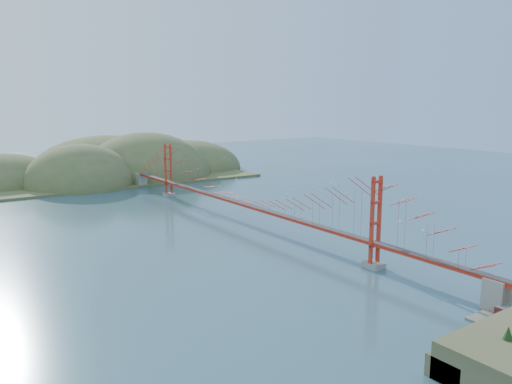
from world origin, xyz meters
TOP-DOWN VIEW (x-y plane):
  - ground at (0.00, 0.00)m, footprint 320.00×320.00m
  - bridge at (0.00, 0.18)m, footprint 2.20×94.40m
  - far_headlands at (2.21, 68.52)m, footprint 84.00×58.00m
  - sailboat_16 at (15.67, 6.07)m, footprint 0.60×0.60m
  - sailboat_10 at (20.35, -22.10)m, footprint 0.52×0.61m
  - sailboat_3 at (22.80, 16.25)m, footprint 0.50×0.41m
  - sailboat_2 at (22.19, -15.95)m, footprint 0.68×0.68m
  - sailboat_8 at (34.62, 9.60)m, footprint 0.64×0.54m
  - sailboat_9 at (41.69, 22.02)m, footprint 0.69×0.69m
  - sailboat_1 at (17.24, -2.82)m, footprint 0.54×0.54m
  - sailboat_4 at (38.64, -3.18)m, footprint 0.57×0.57m
  - sailboat_14 at (17.28, -13.74)m, footprint 0.62×0.62m
  - sailboat_0 at (10.98, -2.96)m, footprint 0.47×0.51m
  - sailboat_12 at (25.49, 42.00)m, footprint 0.59×0.47m
  - sailboat_17 at (33.46, 19.60)m, footprint 0.57×0.55m
  - sailboat_15 at (40.94, 19.04)m, footprint 0.59×0.59m
  - sailboat_5 at (43.26, 4.00)m, footprint 0.45×0.51m
  - sailboat_7 at (26.30, 19.58)m, footprint 0.63×0.63m
  - sailboat_extra_0 at (34.46, 3.91)m, footprint 0.66×0.66m

SIDE VIEW (x-z plane):
  - ground at x=0.00m, z-range 0.00..0.00m
  - far_headlands at x=2.21m, z-range -12.50..12.50m
  - sailboat_1 at x=17.24m, z-range -0.15..0.42m
  - sailboat_5 at x=43.26m, z-range -0.15..0.43m
  - sailboat_0 at x=10.98m, z-range -0.15..0.43m
  - sailboat_3 at x=22.80m, z-range -0.16..0.43m
  - sailboat_15 at x=40.94m, z-range -0.17..0.45m
  - sailboat_4 at x=38.64m, z-range -0.17..0.46m
  - sailboat_16 at x=15.67m, z-range -0.17..0.46m
  - sailboat_17 at x=33.46m, z-range -0.17..0.46m
  - sailboat_14 at x=17.28m, z-range -0.18..0.48m
  - sailboat_7 at x=26.30m, z-range -0.19..0.49m
  - sailboat_12 at x=25.49m, z-range -0.19..0.50m
  - sailboat_extra_0 at x=34.46m, z-range -0.20..0.51m
  - sailboat_10 at x=20.35m, z-range -0.20..0.51m
  - sailboat_9 at x=41.69m, z-range -0.21..0.53m
  - sailboat_8 at x=34.62m, z-range -0.21..0.53m
  - sailboat_2 at x=22.19m, z-range -0.21..0.53m
  - bridge at x=0.00m, z-range 1.01..13.01m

